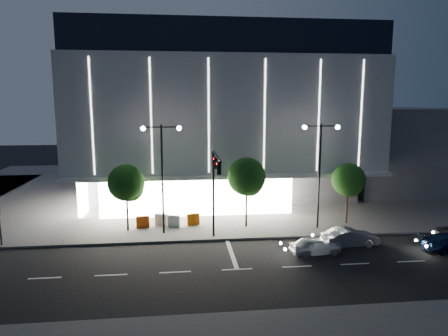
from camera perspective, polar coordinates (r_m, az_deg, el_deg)
name	(u,v)px	position (r m, az deg, el deg)	size (l,w,h in m)	color
ground	(205,262)	(27.92, -2.75, -13.22)	(160.00, 160.00, 0.00)	black
sidewalk_museum	(232,186)	(51.28, 1.17, -2.63)	(70.00, 40.00, 0.15)	#474747
museum	(218,115)	(48.28, -0.93, 7.64)	(30.00, 25.80, 18.00)	#4C4C51
annex_building	(390,146)	(57.13, 22.60, 2.89)	(16.00, 20.00, 10.00)	#4C4C51
traffic_mast	(215,180)	(29.73, -1.30, -1.67)	(0.33, 5.89, 7.07)	black
street_lamp_west	(162,163)	(32.13, -8.84, 0.73)	(3.16, 0.36, 9.00)	black
street_lamp_east	(320,160)	(34.10, 13.54, 1.07)	(3.16, 0.36, 9.00)	black
ped_signal_far	(0,223)	(34.26, -29.40, -6.81)	(0.22, 0.24, 3.00)	black
tree_left	(127,185)	(33.73, -13.74, -2.34)	(3.02, 3.02, 5.72)	black
tree_mid	(247,179)	(33.83, 3.28, -1.53)	(3.25, 3.25, 6.15)	black
tree_right	(348,182)	(36.49, 17.36, -1.87)	(2.91, 2.91, 5.51)	black
car_lead	(315,246)	(29.70, 12.92, -10.76)	(1.46, 3.63, 1.24)	silver
car_second	(350,237)	(31.83, 17.53, -9.44)	(1.47, 4.21, 1.39)	#A9ABB1
barrier_a	(143,222)	(35.00, -11.53, -7.55)	(1.10, 0.25, 1.00)	#CE4A0B
barrier_b	(174,221)	(34.82, -7.22, -7.52)	(1.10, 0.25, 1.00)	silver
barrier_c	(193,219)	(35.14, -4.43, -7.32)	(1.10, 0.25, 1.00)	orange
barrier_d	(161,219)	(35.44, -8.98, -7.26)	(1.10, 0.25, 1.00)	white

